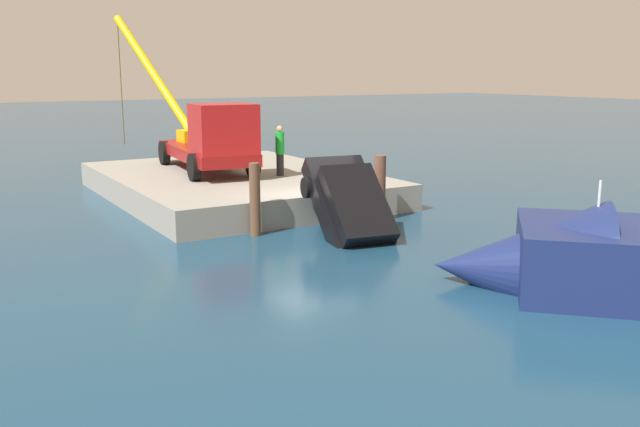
{
  "coord_description": "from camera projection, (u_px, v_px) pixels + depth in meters",
  "views": [
    {
      "loc": [
        18.44,
        -10.66,
        4.82
      ],
      "look_at": [
        1.01,
        -0.2,
        0.56
      ],
      "focal_mm": 38.23,
      "sensor_mm": 36.0,
      "label": 1
    }
  ],
  "objects": [
    {
      "name": "dock",
      "position": [
        234.0,
        184.0,
        26.68
      ],
      "size": [
        12.14,
        8.97,
        0.94
      ],
      "primitive_type": "cube",
      "color": "gray",
      "rests_on": "ground"
    },
    {
      "name": "crane_truck",
      "position": [
        209.0,
        138.0,
        26.16
      ],
      "size": [
        10.69,
        3.12,
        6.38
      ],
      "color": "maroon",
      "rests_on": "dock"
    },
    {
      "name": "ground",
      "position": [
        309.0,
        225.0,
        21.83
      ],
      "size": [
        200.0,
        200.0,
        0.0
      ],
      "primitive_type": "plane",
      "color": "navy"
    },
    {
      "name": "piling_mid",
      "position": [
        380.0,
        188.0,
        22.16
      ],
      "size": [
        0.38,
        0.38,
        2.16
      ],
      "primitive_type": "cylinder",
      "color": "brown",
      "rests_on": "ground"
    },
    {
      "name": "dock_worker",
      "position": [
        280.0,
        150.0,
        25.61
      ],
      "size": [
        0.34,
        0.34,
        1.88
      ],
      "color": "#242424",
      "rests_on": "dock"
    },
    {
      "name": "salvaged_car",
      "position": [
        355.0,
        218.0,
        19.89
      ],
      "size": [
        4.21,
        2.62,
        3.57
      ],
      "color": "black",
      "rests_on": "ground"
    },
    {
      "name": "piling_near",
      "position": [
        255.0,
        200.0,
        20.17
      ],
      "size": [
        0.32,
        0.32,
        2.18
      ],
      "primitive_type": "cylinder",
      "color": "brown",
      "rests_on": "ground"
    }
  ]
}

